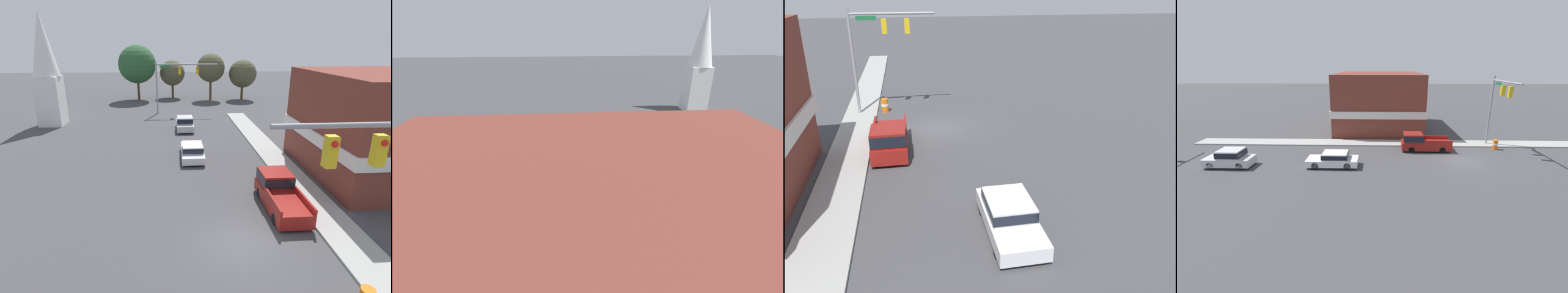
% 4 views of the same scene
% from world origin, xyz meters
% --- Properties ---
extents(ground_plane, '(200.00, 200.00, 0.00)m').
position_xyz_m(ground_plane, '(0.00, 0.00, 0.00)').
color(ground_plane, '#424244').
extents(sidewalk_curb, '(2.40, 60.00, 0.14)m').
position_xyz_m(sidewalk_curb, '(5.70, 0.00, 0.07)').
color(sidewalk_curb, '#9E9E99').
rests_on(sidewalk_curb, ground).
extents(car_lead, '(1.93, 4.68, 1.37)m').
position_xyz_m(car_lead, '(-1.63, 12.45, 0.72)').
color(car_lead, black).
rests_on(car_lead, ground).
extents(car_second_ahead, '(1.95, 4.27, 1.64)m').
position_xyz_m(car_second_ahead, '(-1.91, 21.96, 0.84)').
color(car_second_ahead, black).
rests_on(car_second_ahead, ground).
extents(pickup_truck_parked, '(2.01, 5.27, 1.91)m').
position_xyz_m(pickup_truck_parked, '(3.30, 3.73, 0.93)').
color(pickup_truck_parked, black).
rests_on(pickup_truck_parked, ground).
extents(church_steeple, '(3.11, 3.11, 13.42)m').
position_xyz_m(church_steeple, '(-18.34, 25.63, 7.02)').
color(church_steeple, white).
rests_on(church_steeple, ground).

